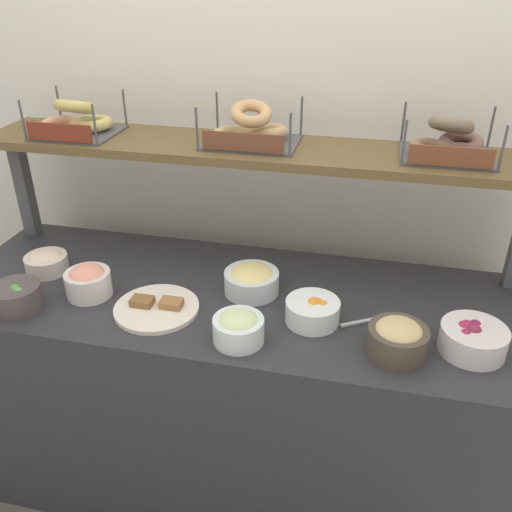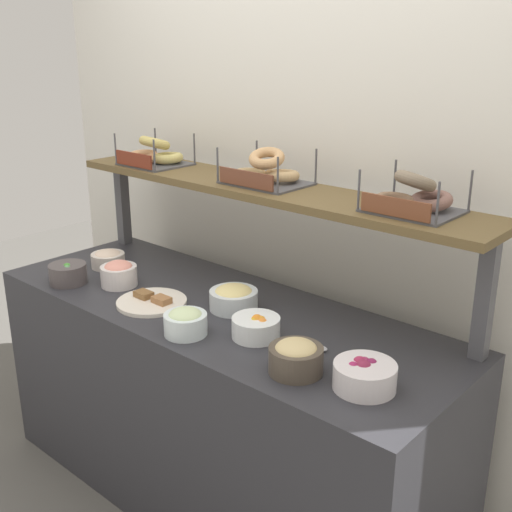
{
  "view_description": "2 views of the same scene",
  "coord_description": "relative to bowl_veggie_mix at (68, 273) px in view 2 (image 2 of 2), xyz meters",
  "views": [
    {
      "loc": [
        0.42,
        -1.47,
        1.84
      ],
      "look_at": [
        0.08,
        0.03,
        0.99
      ],
      "focal_mm": 38.17,
      "sensor_mm": 36.0,
      "label": 1
    },
    {
      "loc": [
        1.6,
        -1.58,
        1.83
      ],
      "look_at": [
        0.18,
        0.02,
        1.09
      ],
      "focal_mm": 44.92,
      "sensor_mm": 36.0,
      "label": 2
    }
  ],
  "objects": [
    {
      "name": "bowl_veggie_mix",
      "position": [
        0.0,
        0.0,
        0.0
      ],
      "size": [
        0.15,
        0.15,
        0.09
      ],
      "color": "#4C4444",
      "rests_on": "deli_counter"
    },
    {
      "name": "bagel_basket_poppy",
      "position": [
        1.27,
        0.51,
        0.44
      ],
      "size": [
        0.29,
        0.25,
        0.15
      ],
      "color": "#4C4C51",
      "rests_on": "upper_shelf"
    },
    {
      "name": "back_wall",
      "position": [
        0.64,
        0.78,
        0.31
      ],
      "size": [
        3.14,
        0.06,
        2.4
      ],
      "primitive_type": "cube",
      "color": "white",
      "rests_on": "ground_plane"
    },
    {
      "name": "deli_counter",
      "position": [
        0.64,
        0.23,
        -0.47
      ],
      "size": [
        1.94,
        0.7,
        0.85
      ],
      "primitive_type": "cube",
      "color": "#2D2D33",
      "rests_on": "ground_plane"
    },
    {
      "name": "bowl_fruit_salad",
      "position": [
        0.92,
        0.14,
        -0.0
      ],
      "size": [
        0.17,
        0.17,
        0.08
      ],
      "color": "white",
      "rests_on": "deli_counter"
    },
    {
      "name": "bowl_scallion_spread",
      "position": [
        0.73,
        -0.01,
        0.0
      ],
      "size": [
        0.15,
        0.15,
        0.1
      ],
      "color": "white",
      "rests_on": "deli_counter"
    },
    {
      "name": "shelf_riser_right",
      "position": [
        1.55,
        0.5,
        0.16
      ],
      "size": [
        0.05,
        0.05,
        0.4
      ],
      "primitive_type": "cube",
      "color": "#4C4C51",
      "rests_on": "deli_counter"
    },
    {
      "name": "serving_spoon_near_plate",
      "position": [
        1.12,
        0.18,
        -0.04
      ],
      "size": [
        0.16,
        0.1,
        0.01
      ],
      "color": "#B7B7BC",
      "rests_on": "deli_counter"
    },
    {
      "name": "bowl_hummus",
      "position": [
        1.17,
        0.04,
        0.01
      ],
      "size": [
        0.17,
        0.17,
        0.11
      ],
      "color": "#4F4539",
      "rests_on": "deli_counter"
    },
    {
      "name": "bowl_beet_salad",
      "position": [
        1.38,
        0.1,
        -0.0
      ],
      "size": [
        0.19,
        0.19,
        0.09
      ],
      "color": "silver",
      "rests_on": "deli_counter"
    },
    {
      "name": "bowl_lox_spread",
      "position": [
        0.18,
        0.12,
        0.01
      ],
      "size": [
        0.15,
        0.15,
        0.11
      ],
      "color": "silver",
      "rests_on": "deli_counter"
    },
    {
      "name": "ground_plane",
      "position": [
        0.64,
        0.23,
        -0.89
      ],
      "size": [
        8.0,
        8.0,
        0.0
      ],
      "primitive_type": "plane",
      "color": "#595651"
    },
    {
      "name": "bowl_egg_salad",
      "position": [
        0.7,
        0.26,
        0.0
      ],
      "size": [
        0.18,
        0.18,
        0.09
      ],
      "color": "white",
      "rests_on": "deli_counter"
    },
    {
      "name": "bagel_basket_plain",
      "position": [
        0.01,
        0.48,
        0.43
      ],
      "size": [
        0.28,
        0.25,
        0.14
      ],
      "color": "#4C4C51",
      "rests_on": "upper_shelf"
    },
    {
      "name": "upper_shelf",
      "position": [
        0.64,
        0.5,
        0.37
      ],
      "size": [
        1.9,
        0.32,
        0.03
      ],
      "primitive_type": "cube",
      "color": "brown",
      "rests_on": "shelf_riser_left"
    },
    {
      "name": "serving_plate_white",
      "position": [
        0.43,
        0.09,
        -0.03
      ],
      "size": [
        0.27,
        0.27,
        0.04
      ],
      "color": "white",
      "rests_on": "deli_counter"
    },
    {
      "name": "shelf_riser_left",
      "position": [
        -0.27,
        0.5,
        0.16
      ],
      "size": [
        0.05,
        0.05,
        0.4
      ],
      "primitive_type": "cube",
      "color": "#4C4C51",
      "rests_on": "deli_counter"
    },
    {
      "name": "bagel_basket_sesame",
      "position": [
        0.64,
        0.51,
        0.43
      ],
      "size": [
        0.31,
        0.26,
        0.14
      ],
      "color": "#4C4C51",
      "rests_on": "upper_shelf"
    },
    {
      "name": "bowl_potato_salad",
      "position": [
        -0.04,
        0.23,
        -0.0
      ],
      "size": [
        0.15,
        0.15,
        0.08
      ],
      "color": "silver",
      "rests_on": "deli_counter"
    }
  ]
}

